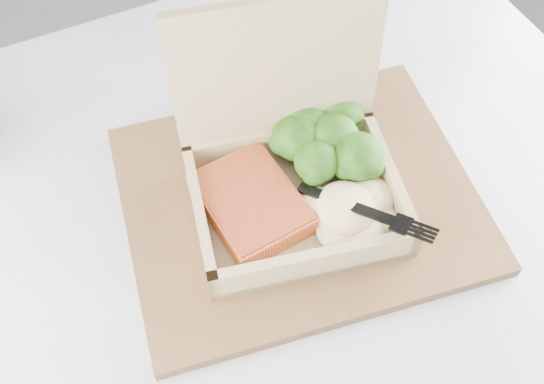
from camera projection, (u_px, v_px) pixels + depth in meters
cafe_table at (297, 325)px, 0.76m from camera, size 0.89×0.89×0.75m
serving_tray at (299, 198)px, 0.63m from camera, size 0.41×0.35×0.02m
takeout_container at (290, 161)px, 0.59m from camera, size 0.24×0.22×0.19m
salmon_fillet at (251, 204)px, 0.59m from camera, size 0.09×0.12×0.02m
broccoli_pile at (332, 142)px, 0.62m from camera, size 0.12×0.12×0.04m
mashed_potatoes at (345, 209)px, 0.58m from camera, size 0.10×0.09×0.03m
plastic_fork at (327, 195)px, 0.57m from camera, size 0.08×0.13×0.02m
receipt at (217, 88)px, 0.73m from camera, size 0.12×0.15×0.00m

